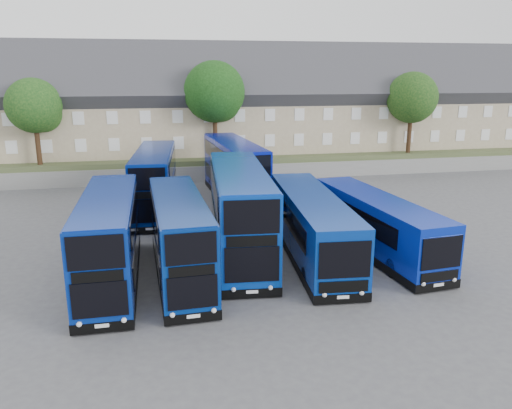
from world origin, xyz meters
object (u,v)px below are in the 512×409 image
Objects in this scene: dd_front_left at (110,241)px; coach_east_a at (311,227)px; tree_mid at (216,94)px; tree_far at (431,93)px; tree_west at (36,108)px; tree_east at (413,100)px; dd_front_mid at (180,239)px.

coach_east_a is (10.78, 1.56, -0.40)m from dd_front_left.
tree_mid is 1.06× the size of tree_far.
dd_front_left reaches higher than coach_east_a.
tree_far is (23.39, 28.95, 6.02)m from coach_east_a.
tree_west is at bearing -170.54° from tree_far.
tree_mid is 1.12× the size of tree_east.
dd_front_mid is (3.39, -0.11, -0.08)m from dd_front_left.
coach_east_a is 29.27m from tree_west.
tree_east is 9.23m from tree_far.
tree_west reaches higher than dd_front_mid.
coach_east_a is 23.48m from tree_mid.
tree_mid reaches higher than coach_east_a.
tree_east is (28.17, 23.50, 5.28)m from dd_front_left.
tree_mid reaches higher than tree_far.
tree_east is at bearing -1.43° from tree_mid.
dd_front_mid is at bearing -163.03° from coach_east_a.
coach_east_a is at bearing -128.93° from tree_far.
dd_front_left reaches higher than dd_front_mid.
dd_front_left is 1.25× the size of tree_far.
dd_front_left is at bearing -108.79° from tree_mid.
dd_front_mid is at bearing -2.09° from dd_front_left.
tree_far reaches higher than dd_front_left.
coach_east_a is 1.58× the size of tree_east.
tree_east is (17.39, 21.95, 5.68)m from coach_east_a.
dd_front_left is 26.05m from tree_mid.
dd_front_mid is at bearing -136.38° from tree_east.
tree_west is at bearing -180.00° from tree_east.
tree_east reaches higher than dd_front_mid.
tree_west is at bearing 112.74° from dd_front_mid.
tree_east is at bearing 40.94° from dd_front_mid.
dd_front_left is 25.26m from tree_west.
tree_east reaches higher than dd_front_left.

